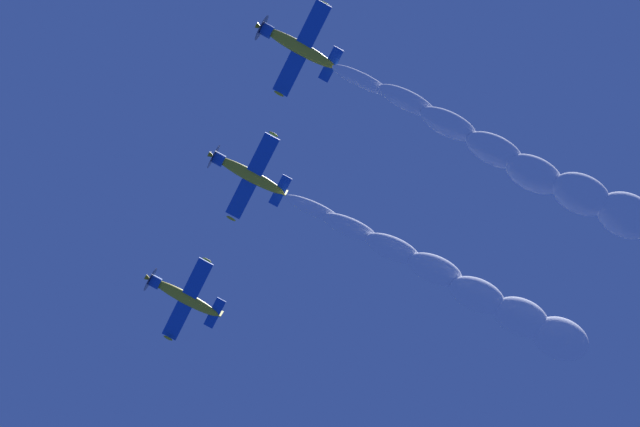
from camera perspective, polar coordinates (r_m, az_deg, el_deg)
airplane_lead at (r=85.76m, az=-1.47°, el=10.54°), size 8.42×8.20×3.26m
airplane_left_wingman at (r=88.79m, az=-4.61°, el=2.51°), size 8.41×8.20×2.99m
airplane_right_wingman at (r=92.40m, az=-8.66°, el=-5.23°), size 8.46×8.16×3.07m
smoke_trail_lead at (r=87.44m, az=14.13°, el=2.34°), size 23.45×28.69×7.10m
smoke_trail_left_wingman at (r=91.01m, az=10.47°, el=-5.34°), size 23.76×28.21×6.74m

